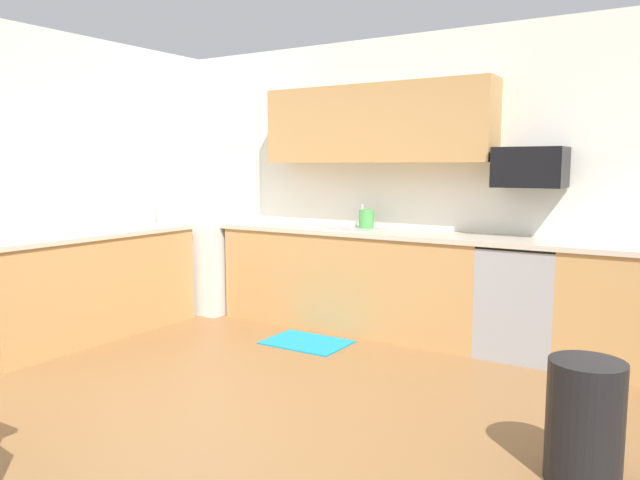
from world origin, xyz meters
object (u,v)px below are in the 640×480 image
(oven_range, at_px, (522,299))
(refrigerator, at_px, (208,225))
(kettle, at_px, (366,220))
(trash_bin, at_px, (585,421))
(microwave, at_px, (530,167))

(oven_range, bearing_deg, refrigerator, -178.60)
(refrigerator, relative_size, kettle, 8.95)
(refrigerator, distance_m, trash_bin, 4.47)
(refrigerator, bearing_deg, trash_bin, -23.93)
(refrigerator, relative_size, microwave, 3.32)
(oven_range, height_order, kettle, kettle)
(trash_bin, xyz_separation_m, kettle, (-2.21, 1.93, 0.72))
(refrigerator, bearing_deg, kettle, 4.05)
(refrigerator, height_order, microwave, refrigerator)
(trash_bin, bearing_deg, refrigerator, 156.07)
(refrigerator, xyz_separation_m, oven_range, (3.28, 0.08, -0.44))
(oven_range, bearing_deg, trash_bin, -67.69)
(trash_bin, bearing_deg, kettle, 138.92)
(microwave, bearing_deg, refrigerator, -176.86)
(oven_range, distance_m, microwave, 1.06)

